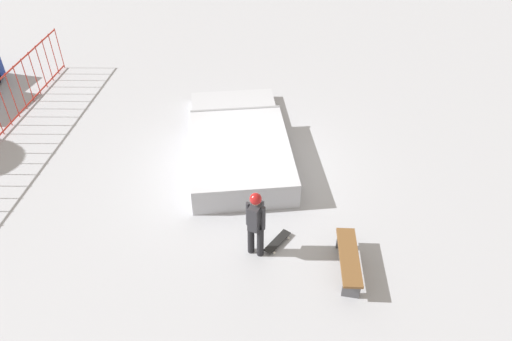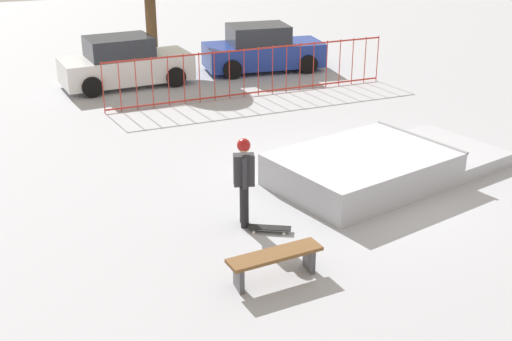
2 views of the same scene
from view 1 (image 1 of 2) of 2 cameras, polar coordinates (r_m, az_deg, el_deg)
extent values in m
plane|color=#A8AAB2|center=(13.16, -1.25, 0.19)|extent=(60.00, 60.00, 0.00)
cube|color=#B0B3BB|center=(13.04, -1.81, 1.73)|extent=(4.21, 3.55, 0.70)
cube|color=#B0B3BB|center=(15.38, -2.62, 7.15)|extent=(2.49, 3.02, 0.30)
cylinder|color=gray|center=(14.33, -2.43, 7.16)|extent=(0.85, 2.51, 0.08)
cylinder|color=black|center=(10.65, 0.50, -8.25)|extent=(0.15, 0.15, 0.82)
cylinder|color=black|center=(10.71, -0.59, -7.90)|extent=(0.15, 0.15, 0.82)
cube|color=#2D2D33|center=(10.17, -0.04, -5.33)|extent=(0.42, 0.30, 0.60)
cylinder|color=#2D2D33|center=(10.12, 0.87, -5.61)|extent=(0.09, 0.09, 0.60)
cylinder|color=#2D2D33|center=(10.22, -0.95, -5.06)|extent=(0.09, 0.09, 0.60)
sphere|color=tan|center=(9.86, -0.05, -3.45)|extent=(0.22, 0.22, 0.22)
sphere|color=#A51919|center=(9.84, -0.05, -3.32)|extent=(0.25, 0.25, 0.25)
cube|color=black|center=(11.10, 2.50, -8.24)|extent=(0.81, 0.53, 0.02)
cylinder|color=silver|center=(10.94, 2.15, -9.56)|extent=(0.06, 0.05, 0.06)
cylinder|color=silver|center=(11.03, 1.16, -9.03)|extent=(0.06, 0.05, 0.06)
cylinder|color=silver|center=(11.26, 3.80, -7.84)|extent=(0.06, 0.05, 0.06)
cylinder|color=silver|center=(11.35, 2.83, -7.34)|extent=(0.06, 0.05, 0.06)
cylinder|color=#B22D23|center=(16.26, -27.28, 6.92)|extent=(0.03, 0.03, 1.50)
cylinder|color=#B22D23|center=(16.60, -26.52, 7.81)|extent=(0.03, 0.03, 1.50)
cylinder|color=#B22D23|center=(16.94, -25.79, 8.65)|extent=(0.03, 0.03, 1.50)
cylinder|color=#B22D23|center=(17.29, -25.09, 9.47)|extent=(0.03, 0.03, 1.50)
cylinder|color=#B22D23|center=(17.65, -24.41, 10.24)|extent=(0.03, 0.03, 1.50)
cylinder|color=#B22D23|center=(18.01, -23.75, 10.99)|extent=(0.03, 0.03, 1.50)
cylinder|color=#B22D23|center=(18.38, -23.12, 11.71)|extent=(0.03, 0.03, 1.50)
cylinder|color=#B22D23|center=(18.75, -22.51, 12.39)|extent=(0.03, 0.03, 1.50)
cylinder|color=#B22D23|center=(19.13, -21.92, 13.05)|extent=(0.03, 0.03, 1.50)
cube|color=brown|center=(10.48, 10.80, -9.83)|extent=(1.64, 0.64, 0.06)
cube|color=#4C4C51|center=(11.09, 10.30, -8.14)|extent=(0.08, 0.36, 0.42)
cube|color=#4C4C51|center=(10.25, 11.03, -13.44)|extent=(0.08, 0.36, 0.42)
camera|label=2|loc=(10.40, 73.85, -3.88)|focal=47.28mm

